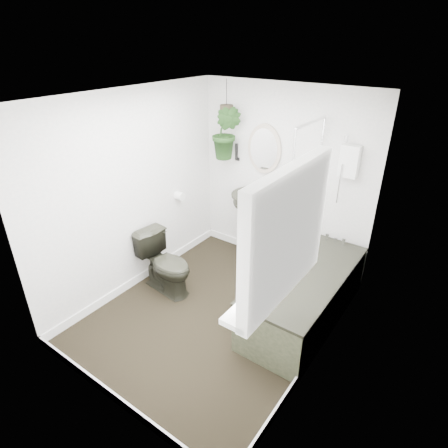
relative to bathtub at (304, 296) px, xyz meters
The scene contains 22 objects.
floor 0.99m from the bathtub, 147.99° to the right, with size 2.30×2.80×0.02m, color black.
ceiling 2.23m from the bathtub, 147.99° to the right, with size 2.30×2.80×0.02m, color white.
wall_back 1.49m from the bathtub, 131.32° to the left, with size 2.30×0.02×2.30m, color silver.
wall_front 2.24m from the bathtub, 112.73° to the right, with size 2.30×0.02×2.30m, color silver.
wall_left 2.20m from the bathtub, 165.69° to the right, with size 0.02×2.80×2.30m, color silver.
wall_right 1.06m from the bathtub, 54.25° to the right, with size 0.02×2.80×2.30m, color silver.
skirting 0.97m from the bathtub, 147.99° to the right, with size 2.30×2.80×0.10m, color white.
bathtub is the anchor object (origin of this frame).
bath_screen 1.15m from the bathtub, 123.96° to the left, with size 0.04×0.72×1.40m, color silver, non-canonical shape.
shower_box 1.51m from the bathtub, 90.00° to the left, with size 0.20×0.10×0.35m, color white.
oval_mirror 1.83m from the bathtub, 140.85° to the left, with size 0.46×0.03×0.62m, color #B6A592.
wall_sconce 2.03m from the bathtub, 149.65° to the left, with size 0.04×0.04×0.22m, color black.
toilet_roll_holder 2.01m from the bathtub, behind, with size 0.11×0.11×0.11m, color white.
window_recess 1.84m from the bathtub, 76.41° to the right, with size 0.08×1.00×0.90m, color white.
window_sill 1.54m from the bathtub, 79.61° to the right, with size 0.18×1.00×0.04m, color white.
window_blinds 1.83m from the bathtub, 78.46° to the right, with size 0.01×0.86×0.76m, color white.
toilet 1.62m from the bathtub, 162.85° to the right, with size 0.40×0.71×0.72m, color black.
pedestal_sink 1.28m from the bathtub, 147.77° to the left, with size 0.57×0.49×0.98m, color black, non-canonical shape.
sill_plant 1.42m from the bathtub, 78.27° to the right, with size 0.21×0.18×0.24m, color black.
hanging_plant 2.17m from the bathtub, 155.14° to the left, with size 0.37×0.30×0.67m, color black.
soap_bottle 0.67m from the bathtub, 121.33° to the right, with size 0.08×0.08×0.17m, color black.
hanging_pot 2.35m from the bathtub, 155.14° to the left, with size 0.16×0.16×0.12m, color #332C1E.
Camera 1 is at (1.96, -2.59, 2.77)m, focal length 30.00 mm.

